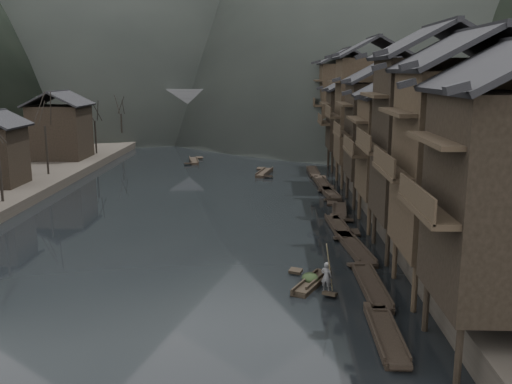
{
  "coord_description": "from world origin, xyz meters",
  "views": [
    {
      "loc": [
        6.9,
        -30.94,
        12.08
      ],
      "look_at": [
        5.62,
        14.12,
        2.5
      ],
      "focal_mm": 40.0,
      "sensor_mm": 36.0,
      "label": 1
    }
  ],
  "objects": [
    {
      "name": "hero_sampan",
      "position": [
        9.23,
        0.12,
        0.2
      ],
      "size": [
        2.63,
        4.35,
        0.43
      ],
      "color": "black",
      "rests_on": "water"
    },
    {
      "name": "bamboo_pole",
      "position": [
        10.11,
        -1.29,
        4.04
      ],
      "size": [
        0.74,
        1.95,
        3.84
      ],
      "primitive_type": "cylinder",
      "rotation": [
        0.48,
        0.0,
        -0.34
      ],
      "color": "#8C7A51",
      "rests_on": "boatman"
    },
    {
      "name": "bare_trees",
      "position": [
        -17.0,
        24.04,
        6.35
      ],
      "size": [
        3.79,
        72.82,
        7.59
      ],
      "color": "black",
      "rests_on": "left_bank"
    },
    {
      "name": "right_bank",
      "position": [
        35.0,
        40.0,
        0.9
      ],
      "size": [
        40.0,
        200.0,
        1.8
      ],
      "primitive_type": "cube",
      "color": "#2D2823",
      "rests_on": "ground"
    },
    {
      "name": "water",
      "position": [
        0.0,
        0.0,
        0.0
      ],
      "size": [
        300.0,
        300.0,
        0.0
      ],
      "primitive_type": "plane",
      "color": "black",
      "rests_on": "ground"
    },
    {
      "name": "midriver_boats",
      "position": [
        1.24,
        40.63,
        0.2
      ],
      "size": [
        11.8,
        14.87,
        0.45
      ],
      "color": "black",
      "rests_on": "water"
    },
    {
      "name": "stilt_houses",
      "position": [
        17.28,
        19.31,
        8.87
      ],
      "size": [
        9.0,
        67.6,
        15.79
      ],
      "color": "black",
      "rests_on": "ground"
    },
    {
      "name": "cargo_heap",
      "position": [
        9.14,
        0.3,
        0.72
      ],
      "size": [
        0.98,
        1.29,
        0.59
      ],
      "primitive_type": "ellipsoid",
      "color": "black",
      "rests_on": "hero_sampan"
    },
    {
      "name": "moored_sampans",
      "position": [
        12.38,
        15.0,
        0.2
      ],
      "size": [
        2.45,
        49.97,
        0.47
      ],
      "color": "black",
      "rests_on": "water"
    },
    {
      "name": "stone_bridge",
      "position": [
        -0.0,
        72.0,
        5.11
      ],
      "size": [
        40.0,
        6.0,
        9.0
      ],
      "color": "#4C4C4F",
      "rests_on": "ground"
    },
    {
      "name": "boatman",
      "position": [
        9.91,
        -1.29,
        1.27
      ],
      "size": [
        0.72,
        0.6,
        1.69
      ],
      "primitive_type": "imported",
      "rotation": [
        0.0,
        0.0,
        2.77
      ],
      "color": "#535356",
      "rests_on": "hero_sampan"
    }
  ]
}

